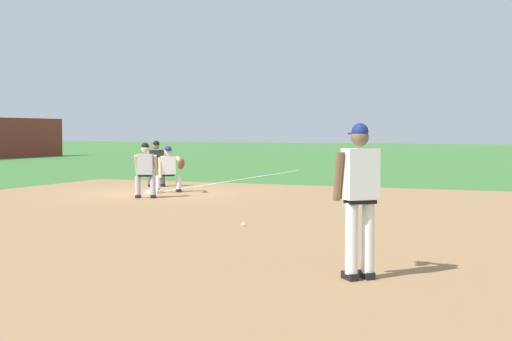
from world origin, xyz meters
TOP-DOWN VIEW (x-y plane):
  - ground_plane at (0.00, 0.00)m, footprint 160.00×160.00m
  - infield_dirt_patch at (-4.61, -4.13)m, footprint 18.00×18.00m
  - foul_line_stripe at (6.25, 0.00)m, footprint 12.50×0.10m
  - first_base_bag at (0.00, 0.00)m, footprint 0.38×0.38m
  - baseball at (-5.44, -5.11)m, footprint 0.07×0.07m
  - pitcher at (-9.19, -8.25)m, footprint 0.85×0.56m
  - first_baseman at (0.37, -0.27)m, footprint 0.77×1.07m
  - baserunner at (-1.34, -0.52)m, footprint 0.58×0.67m
  - umpire at (2.07, 1.16)m, footprint 0.66×0.68m

SIDE VIEW (x-z plane):
  - ground_plane at x=0.00m, z-range 0.00..0.00m
  - infield_dirt_patch at x=-4.61m, z-range 0.00..0.01m
  - foul_line_stripe at x=6.25m, z-range 0.01..0.01m
  - baseball at x=-5.44m, z-range 0.00..0.07m
  - first_base_bag at x=0.00m, z-range 0.00..0.09m
  - first_baseman at x=0.37m, z-range 0.06..1.40m
  - baserunner at x=-1.34m, z-range 0.06..1.52m
  - umpire at x=2.07m, z-range 0.06..1.52m
  - pitcher at x=-9.19m, z-range 0.13..1.99m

